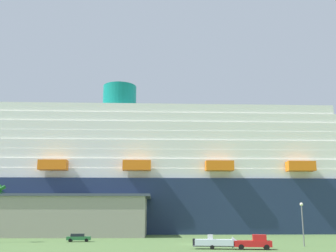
# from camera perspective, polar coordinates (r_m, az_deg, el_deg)

# --- Properties ---
(ground_plane) EXTENTS (600.00, 600.00, 0.00)m
(ground_plane) POSITION_cam_1_polar(r_m,az_deg,el_deg) (106.59, 3.04, -15.23)
(ground_plane) COLOR #4C6B38
(cruise_ship) EXTENTS (242.83, 51.01, 55.91)m
(cruise_ship) POSITION_cam_1_polar(r_m,az_deg,el_deg) (133.54, 5.79, -7.82)
(cruise_ship) COLOR #1E2D4C
(cruise_ship) RESTS_ON ground_plane
(terminal_building) EXTENTS (63.47, 28.31, 10.30)m
(terminal_building) POSITION_cam_1_polar(r_m,az_deg,el_deg) (114.40, -18.48, -11.84)
(terminal_building) COLOR gray
(terminal_building) RESTS_ON ground_plane
(pickup_truck) EXTENTS (5.74, 2.63, 2.20)m
(pickup_truck) POSITION_cam_1_polar(r_m,az_deg,el_deg) (65.69, 12.04, -15.69)
(pickup_truck) COLOR red
(pickup_truck) RESTS_ON ground_plane
(small_boat_on_trailer) EXTENTS (8.19, 2.37, 2.15)m
(small_boat_on_trailer) POSITION_cam_1_polar(r_m,az_deg,el_deg) (65.52, 7.11, -15.94)
(small_boat_on_trailer) COLOR #595960
(small_boat_on_trailer) RESTS_ON ground_plane
(street_lamp) EXTENTS (0.56, 0.56, 7.22)m
(street_lamp) POSITION_cam_1_polar(r_m,az_deg,el_deg) (74.12, 18.34, -12.07)
(street_lamp) COLOR slate
(street_lamp) RESTS_ON ground_plane
(parked_car_green_wagon) EXTENTS (5.00, 2.78, 1.58)m
(parked_car_green_wagon) POSITION_cam_1_polar(r_m,az_deg,el_deg) (85.82, -12.46, -15.03)
(parked_car_green_wagon) COLOR #2D723F
(parked_car_green_wagon) RESTS_ON ground_plane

